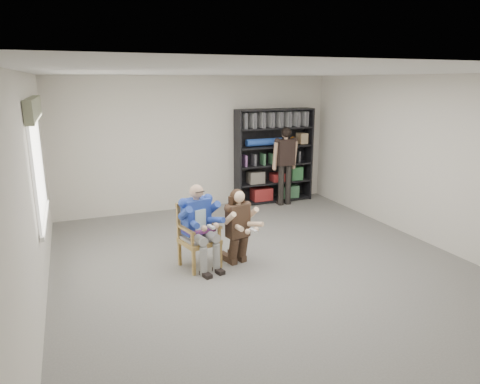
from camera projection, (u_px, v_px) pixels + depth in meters
name	position (u px, v px, depth m)	size (l,w,h in m)	color
room_shell	(269.00, 176.00, 5.96)	(6.00, 7.00, 2.80)	silver
floor	(268.00, 269.00, 6.31)	(6.00, 7.00, 0.01)	slate
window_left	(39.00, 163.00, 5.74)	(0.16, 2.00, 1.75)	silver
armchair	(199.00, 236.00, 6.28)	(0.56, 0.55, 0.97)	olive
seated_man	(199.00, 226.00, 6.24)	(0.55, 0.76, 1.27)	navy
kneeling_woman	(239.00, 227.00, 6.36)	(0.49, 0.78, 1.16)	#32261B
bookshelf	(274.00, 156.00, 9.61)	(1.80, 0.38, 2.10)	black
standing_man	(285.00, 167.00, 9.39)	(0.53, 0.30, 1.72)	black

